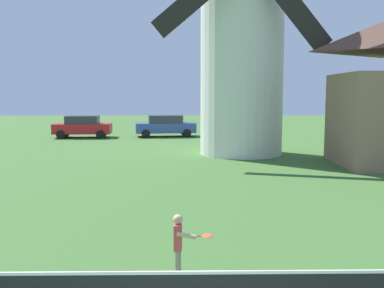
% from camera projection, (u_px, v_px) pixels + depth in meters
% --- Properties ---
extents(windmill, '(8.85, 4.91, 13.79)m').
position_uv_depth(windmill, '(242.00, 28.00, 22.24)').
color(windmill, silver).
rests_on(windmill, ground_plane).
extents(player_far, '(0.67, 0.47, 1.10)m').
position_uv_depth(player_far, '(180.00, 242.00, 7.48)').
color(player_far, '#9E937F').
rests_on(player_far, ground_plane).
extents(parked_car_red, '(4.09, 2.04, 1.56)m').
position_uv_depth(parked_car_red, '(83.00, 126.00, 31.40)').
color(parked_car_red, red).
rests_on(parked_car_red, ground_plane).
extents(parked_car_blue, '(4.50, 2.32, 1.56)m').
position_uv_depth(parked_car_blue, '(165.00, 125.00, 32.18)').
color(parked_car_blue, '#334C99').
rests_on(parked_car_blue, ground_plane).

